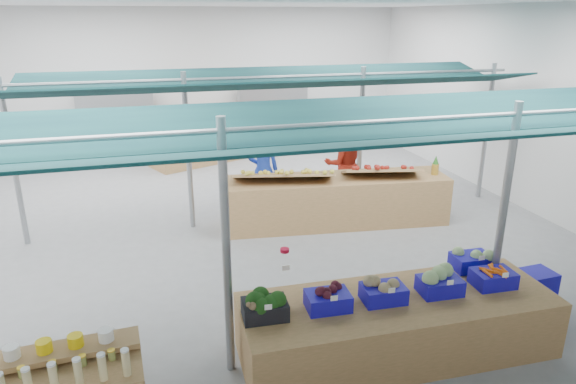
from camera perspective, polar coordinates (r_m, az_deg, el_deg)
name	(u,v)px	position (r m, az deg, el deg)	size (l,w,h in m)	color
floor	(248,230)	(10.01, -4.50, -4.26)	(13.00, 13.00, 0.00)	slate
hall	(230,83)	(10.70, -6.42, 11.91)	(13.00, 13.00, 13.00)	silver
pole_grid	(314,161)	(7.99, 2.94, 3.49)	(10.00, 4.60, 3.00)	gray
awnings	(315,98)	(7.79, 3.06, 10.38)	(9.50, 7.08, 0.30)	black
back_shelving_left	(118,126)	(15.35, -18.39, 6.96)	(2.00, 0.50, 2.00)	#B23F33
back_shelving_right	(272,118)	(15.77, -1.74, 8.22)	(2.00, 0.50, 2.00)	#B23F33
veg_counter	(397,325)	(6.60, 12.01, -14.26)	(3.81, 1.27, 0.74)	olive
fruit_counter	(335,200)	(10.22, 5.24, -0.94)	(4.42, 1.05, 0.95)	olive
far_counter	(235,140)	(15.32, -5.88, 5.74)	(5.12, 1.02, 0.92)	olive
crate_stack	(532,293)	(7.95, 25.45, -10.12)	(0.54, 0.38, 0.65)	#160FA8
vendor_left	(263,170)	(10.76, -2.77, 2.45)	(0.65, 0.42, 1.77)	#1C3AB6
vendor_right	(344,164)	(11.28, 6.19, 3.14)	(0.86, 0.67, 1.77)	maroon
crate_broccoli	(265,305)	(5.84, -2.60, -12.41)	(0.52, 0.41, 0.35)	black
crate_beets	(328,298)	(6.02, 4.46, -11.69)	(0.52, 0.41, 0.29)	#160FA8
crate_celeriac	(383,290)	(6.25, 10.56, -10.65)	(0.52, 0.41, 0.31)	#160FA8
crate_cabbage	(440,281)	(6.56, 16.55, -9.49)	(0.52, 0.41, 0.35)	#160FA8
crate_carrots	(493,278)	(6.97, 21.84, -8.81)	(0.52, 0.41, 0.29)	#160FA8
sparrow	(252,306)	(5.66, -4.04, -12.51)	(0.12, 0.09, 0.11)	brown
pole_ribbon	(285,252)	(6.61, -0.36, -6.68)	(0.12, 0.12, 0.28)	#B00B27
apple_heap_yellow	(283,174)	(9.71, -0.53, 2.06)	(2.01, 1.11, 0.27)	#997247
apple_heap_red	(382,169)	(10.18, 10.39, 2.53)	(1.62, 1.02, 0.27)	#997247
pineapple	(435,166)	(10.59, 16.05, 2.82)	(0.14, 0.14, 0.39)	#8C6019
crate_extra	(472,258)	(7.30, 19.73, -6.96)	(0.52, 0.41, 0.32)	#160FA8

